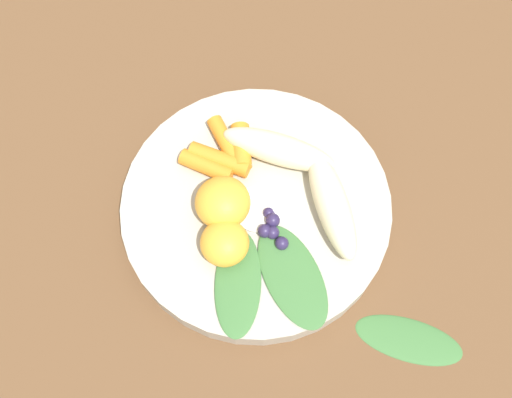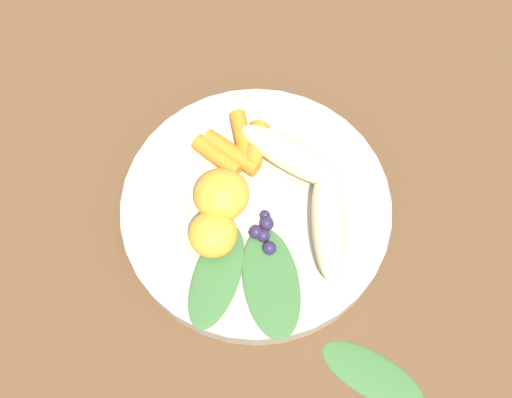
{
  "view_description": "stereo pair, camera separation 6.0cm",
  "coord_description": "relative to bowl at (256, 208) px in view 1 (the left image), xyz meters",
  "views": [
    {
      "loc": [
        -0.06,
        -0.23,
        0.59
      ],
      "look_at": [
        0.0,
        0.0,
        0.04
      ],
      "focal_mm": 42.32,
      "sensor_mm": 36.0,
      "label": 1
    },
    {
      "loc": [
        -0.0,
        -0.24,
        0.59
      ],
      "look_at": [
        0.0,
        0.0,
        0.04
      ],
      "focal_mm": 42.32,
      "sensor_mm": 36.0,
      "label": 2
    }
  ],
  "objects": [
    {
      "name": "carrot_rear",
      "position": [
        -0.04,
        0.05,
        0.02
      ],
      "size": [
        0.05,
        0.05,
        0.02
      ],
      "primitive_type": "cylinder",
      "rotation": [
        0.0,
        1.57,
        2.45
      ],
      "color": "orange",
      "rests_on": "bowl"
    },
    {
      "name": "blueberry_pile",
      "position": [
        0.01,
        -0.03,
        0.02
      ],
      "size": [
        0.02,
        0.05,
        0.01
      ],
      "color": "#2D234C",
      "rests_on": "bowl"
    },
    {
      "name": "carrot_mid_right",
      "position": [
        -0.03,
        0.05,
        0.02
      ],
      "size": [
        0.06,
        0.05,
        0.02
      ],
      "primitive_type": "cylinder",
      "rotation": [
        0.0,
        1.57,
        2.51
      ],
      "color": "orange",
      "rests_on": "bowl"
    },
    {
      "name": "carrot_front",
      "position": [
        0.0,
        0.06,
        0.02
      ],
      "size": [
        0.03,
        0.05,
        0.02
      ],
      "primitive_type": "cylinder",
      "rotation": [
        0.0,
        1.57,
        1.38
      ],
      "color": "orange",
      "rests_on": "bowl"
    },
    {
      "name": "bowl",
      "position": [
        0.0,
        0.0,
        0.0
      ],
      "size": [
        0.27,
        0.27,
        0.03
      ],
      "primitive_type": "cylinder",
      "color": "#B2AD9E",
      "rests_on": "ground_plane"
    },
    {
      "name": "carrot_mid_left",
      "position": [
        -0.01,
        0.07,
        0.02
      ],
      "size": [
        0.03,
        0.06,
        0.02
      ],
      "primitive_type": "cylinder",
      "rotation": [
        0.0,
        1.57,
        1.77
      ],
      "color": "orange",
      "rests_on": "bowl"
    },
    {
      "name": "kale_leaf_right",
      "position": [
        0.01,
        -0.08,
        0.02
      ],
      "size": [
        0.07,
        0.12,
        0.0
      ],
      "primitive_type": "ellipsoid",
      "rotation": [
        0.0,
        0.0,
        4.87
      ],
      "color": "#3D7038",
      "rests_on": "bowl"
    },
    {
      "name": "ground_plane",
      "position": [
        0.0,
        0.0,
        -0.01
      ],
      "size": [
        2.4,
        2.4,
        0.0
      ],
      "primitive_type": "plane",
      "color": "brown"
    },
    {
      "name": "orange_segment_far",
      "position": [
        -0.03,
        0.0,
        0.03
      ],
      "size": [
        0.05,
        0.05,
        0.04
      ],
      "primitive_type": "ellipsoid",
      "color": "#F4A833",
      "rests_on": "bowl"
    },
    {
      "name": "coconut_shred_patch",
      "position": [
        0.0,
        -0.01,
        0.02
      ],
      "size": [
        0.05,
        0.05,
        0.0
      ],
      "primitive_type": "cylinder",
      "color": "white",
      "rests_on": "bowl"
    },
    {
      "name": "orange_segment_near",
      "position": [
        -0.04,
        -0.04,
        0.03
      ],
      "size": [
        0.05,
        0.05,
        0.04
      ],
      "primitive_type": "ellipsoid",
      "color": "#F4A833",
      "rests_on": "bowl"
    },
    {
      "name": "banana_peeled_left",
      "position": [
        0.04,
        0.05,
        0.03
      ],
      "size": [
        0.12,
        0.09,
        0.03
      ],
      "primitive_type": "ellipsoid",
      "rotation": [
        0.0,
        0.0,
        2.56
      ],
      "color": "beige",
      "rests_on": "bowl"
    },
    {
      "name": "kale_leaf_stray",
      "position": [
        0.11,
        -0.16,
        -0.01
      ],
      "size": [
        0.11,
        0.09,
        0.01
      ],
      "primitive_type": "ellipsoid",
      "rotation": [
        0.0,
        0.0,
        5.76
      ],
      "color": "#3D7038",
      "rests_on": "ground_plane"
    },
    {
      "name": "banana_peeled_right",
      "position": [
        0.07,
        -0.03,
        0.03
      ],
      "size": [
        0.03,
        0.12,
        0.03
      ],
      "primitive_type": "ellipsoid",
      "rotation": [
        0.0,
        0.0,
        1.57
      ],
      "color": "beige",
      "rests_on": "bowl"
    },
    {
      "name": "kale_leaf_left",
      "position": [
        -0.04,
        -0.08,
        0.02
      ],
      "size": [
        0.07,
        0.11,
        0.0
      ],
      "primitive_type": "ellipsoid",
      "rotation": [
        0.0,
        0.0,
        4.43
      ],
      "color": "#3D7038",
      "rests_on": "bowl"
    }
  ]
}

